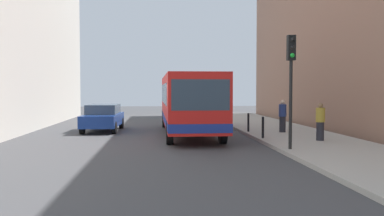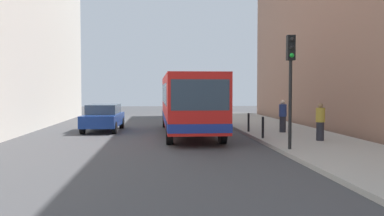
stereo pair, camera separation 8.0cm
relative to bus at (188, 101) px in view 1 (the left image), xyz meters
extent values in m
plane|color=#424244|center=(-0.39, -3.96, -1.73)|extent=(80.00, 80.00, 0.00)
cube|color=#ADA89E|center=(5.01, -3.96, -1.65)|extent=(4.40, 40.00, 0.15)
cube|color=red|center=(0.00, -0.11, 0.02)|extent=(2.56, 11.01, 2.50)
cube|color=navy|center=(0.00, -0.11, -0.93)|extent=(2.58, 11.03, 0.36)
cube|color=#2D3D4C|center=(0.03, -5.59, 0.37)|extent=(2.26, 0.07, 1.20)
cube|color=#2D3D4C|center=(0.00, 0.39, 0.37)|extent=(2.57, 9.41, 1.00)
cylinder|color=black|center=(1.15, -4.00, -1.23)|extent=(0.29, 1.00, 1.00)
cylinder|color=black|center=(-1.11, -4.01, -1.23)|extent=(0.29, 1.00, 1.00)
cylinder|color=black|center=(1.11, 3.80, -1.23)|extent=(0.29, 1.00, 1.00)
cylinder|color=black|center=(-1.15, 3.79, -1.23)|extent=(0.29, 1.00, 1.00)
cube|color=navy|center=(-4.60, 1.78, -1.09)|extent=(1.98, 4.47, 0.64)
cube|color=#2D3D4C|center=(-4.59, 1.93, -0.51)|extent=(1.70, 2.53, 0.52)
cylinder|color=black|center=(-3.84, 0.24, -1.41)|extent=(0.25, 0.65, 0.64)
cylinder|color=black|center=(-5.48, 0.31, -1.41)|extent=(0.25, 0.65, 0.64)
cylinder|color=black|center=(-3.72, 3.24, -1.41)|extent=(0.25, 0.65, 0.64)
cylinder|color=black|center=(-5.36, 3.31, -1.41)|extent=(0.25, 0.65, 0.64)
cylinder|color=black|center=(3.16, -6.80, 0.02)|extent=(0.12, 0.12, 3.20)
cube|color=black|center=(3.16, -6.80, 2.07)|extent=(0.28, 0.24, 0.90)
sphere|color=black|center=(3.16, -6.93, 2.35)|extent=(0.16, 0.16, 0.16)
sphere|color=black|center=(3.16, -6.93, 2.07)|extent=(0.16, 0.16, 0.16)
sphere|color=green|center=(3.16, -6.93, 1.79)|extent=(0.16, 0.16, 0.16)
cylinder|color=black|center=(3.06, -3.40, -1.10)|extent=(0.11, 0.11, 0.95)
cylinder|color=black|center=(3.06, -0.55, -1.10)|extent=(0.11, 0.11, 0.95)
cylinder|color=#26262D|center=(5.24, -4.48, -1.18)|extent=(0.32, 0.32, 0.78)
cylinder|color=gold|center=(5.24, -4.48, -0.49)|extent=(0.38, 0.38, 0.60)
sphere|color=#8C6647|center=(5.24, -4.48, -0.08)|extent=(0.22, 0.22, 0.22)
cylinder|color=#26262D|center=(4.70, -1.04, -1.18)|extent=(0.32, 0.32, 0.80)
cylinder|color=navy|center=(4.70, -1.04, -0.47)|extent=(0.38, 0.38, 0.61)
sphere|color=beige|center=(4.70, -1.04, -0.05)|extent=(0.22, 0.22, 0.22)
camera|label=1|loc=(-1.69, -21.10, 0.57)|focal=38.14mm
camera|label=2|loc=(-1.61, -21.11, 0.57)|focal=38.14mm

